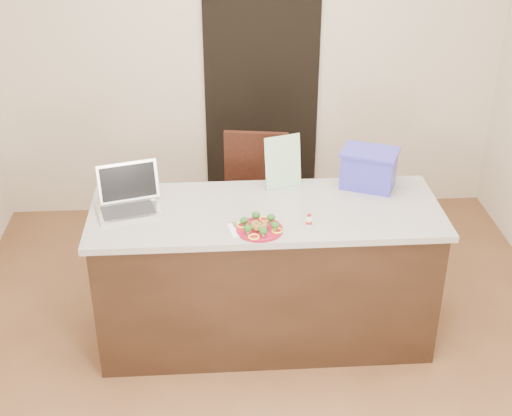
{
  "coord_description": "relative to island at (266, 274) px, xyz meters",
  "views": [
    {
      "loc": [
        -0.3,
        -3.38,
        2.93
      ],
      "look_at": [
        -0.06,
        0.2,
        0.96
      ],
      "focal_mm": 50.0,
      "sensor_mm": 36.0,
      "label": 1
    }
  ],
  "objects": [
    {
      "name": "fork",
      "position": [
        -0.17,
        -0.22,
        0.47
      ],
      "size": [
        0.07,
        0.16,
        0.0
      ],
      "rotation": [
        0.0,
        0.0,
        0.48
      ],
      "color": "silver",
      "rests_on": "napkin"
    },
    {
      "name": "meatballs",
      "position": [
        -0.06,
        -0.25,
        0.49
      ],
      "size": [
        0.1,
        0.1,
        0.04
      ],
      "color": "brown",
      "rests_on": "plate"
    },
    {
      "name": "ground",
      "position": [
        0.0,
        -0.25,
        -0.46
      ],
      "size": [
        4.0,
        4.0,
        0.0
      ],
      "primitive_type": "plane",
      "color": "brown",
      "rests_on": "ground"
    },
    {
      "name": "broccoli",
      "position": [
        -0.06,
        -0.24,
        0.51
      ],
      "size": [
        0.21,
        0.22,
        0.04
      ],
      "color": "#154311",
      "rests_on": "plate"
    },
    {
      "name": "knife",
      "position": [
        -0.12,
        -0.24,
        0.47
      ],
      "size": [
        0.07,
        0.2,
        0.01
      ],
      "rotation": [
        0.0,
        0.0,
        0.48
      ],
      "color": "silver",
      "rests_on": "napkin"
    },
    {
      "name": "chair",
      "position": [
        0.0,
        0.82,
        0.12
      ],
      "size": [
        0.51,
        0.52,
        1.02
      ],
      "rotation": [
        0.0,
        0.0,
        -0.15
      ],
      "color": "#371810",
      "rests_on": "ground"
    },
    {
      "name": "leaflet",
      "position": [
        0.12,
        0.29,
        0.62
      ],
      "size": [
        0.24,
        0.12,
        0.33
      ],
      "primitive_type": "cube",
      "rotation": [
        -0.14,
        0.0,
        0.31
      ],
      "color": "white",
      "rests_on": "island"
    },
    {
      "name": "doorway",
      "position": [
        0.1,
        1.73,
        0.54
      ],
      "size": [
        0.9,
        0.02,
        2.0
      ],
      "primitive_type": "cube",
      "color": "black",
      "rests_on": "ground"
    },
    {
      "name": "napkin",
      "position": [
        -0.15,
        -0.23,
        0.46
      ],
      "size": [
        0.17,
        0.17,
        0.01
      ],
      "primitive_type": "cube",
      "rotation": [
        0.0,
        0.0,
        0.18
      ],
      "color": "silver",
      "rests_on": "island"
    },
    {
      "name": "plate",
      "position": [
        -0.06,
        -0.24,
        0.47
      ],
      "size": [
        0.26,
        0.26,
        0.02
      ],
      "rotation": [
        0.0,
        0.0,
        -0.24
      ],
      "color": "maroon",
      "rests_on": "island"
    },
    {
      "name": "blue_box",
      "position": [
        0.65,
        0.26,
        0.58
      ],
      "size": [
        0.4,
        0.35,
        0.24
      ],
      "rotation": [
        0.0,
        0.0,
        -0.41
      ],
      "color": "#3431B1",
      "rests_on": "island"
    },
    {
      "name": "island",
      "position": [
        0.0,
        0.0,
        0.0
      ],
      "size": [
        2.06,
        0.76,
        0.92
      ],
      "color": "black",
      "rests_on": "ground"
    },
    {
      "name": "laptop",
      "position": [
        -0.8,
        0.08,
        0.53
      ],
      "size": [
        0.41,
        0.36,
        0.25
      ],
      "rotation": [
        0.0,
        0.0,
        0.27
      ],
      "color": "silver",
      "rests_on": "island"
    },
    {
      "name": "pepper_rings",
      "position": [
        -0.06,
        -0.24,
        0.48
      ],
      "size": [
        0.25,
        0.25,
        0.01
      ],
      "color": "yellow",
      "rests_on": "plate"
    },
    {
      "name": "room_shell",
      "position": [
        0.0,
        -0.25,
        1.16
      ],
      "size": [
        4.0,
        4.0,
        4.0
      ],
      "color": "white",
      "rests_on": "ground"
    },
    {
      "name": "yogurt_bottle",
      "position": [
        0.22,
        -0.21,
        0.49
      ],
      "size": [
        0.03,
        0.03,
        0.07
      ],
      "rotation": [
        0.0,
        0.0,
        -0.06
      ],
      "color": "silver",
      "rests_on": "island"
    }
  ]
}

